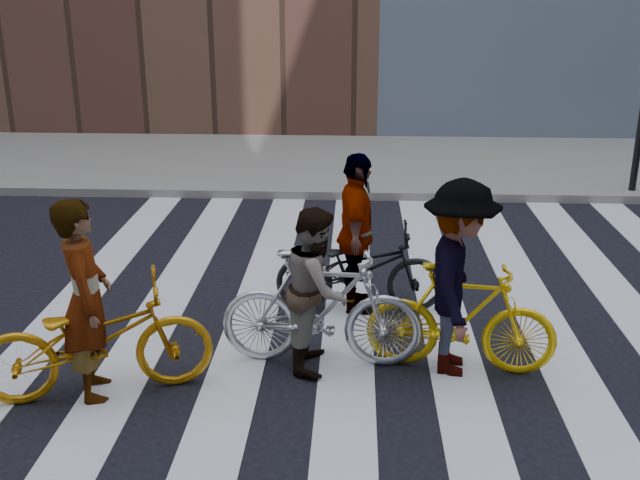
# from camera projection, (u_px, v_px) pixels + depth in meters

# --- Properties ---
(ground) EXTENTS (100.00, 100.00, 0.00)m
(ground) POSITION_uv_depth(u_px,v_px,m) (397.00, 326.00, 8.39)
(ground) COLOR black
(ground) RESTS_ON ground
(sidewalk_far) EXTENTS (100.00, 5.00, 0.15)m
(sidewalk_far) POSITION_uv_depth(u_px,v_px,m) (380.00, 164.00, 15.43)
(sidewalk_far) COLOR gray
(sidewalk_far) RESTS_ON ground
(zebra_crosswalk) EXTENTS (8.25, 10.00, 0.01)m
(zebra_crosswalk) POSITION_uv_depth(u_px,v_px,m) (397.00, 326.00, 8.38)
(zebra_crosswalk) COLOR silver
(zebra_crosswalk) RESTS_ON ground
(bike_yellow_left) EXTENTS (2.24, 1.34, 1.11)m
(bike_yellow_left) POSITION_uv_depth(u_px,v_px,m) (96.00, 340.00, 6.86)
(bike_yellow_left) COLOR #C67D0B
(bike_yellow_left) RESTS_ON ground
(bike_silver_mid) EXTENTS (2.04, 0.67, 1.21)m
(bike_silver_mid) POSITION_uv_depth(u_px,v_px,m) (322.00, 309.00, 7.38)
(bike_silver_mid) COLOR silver
(bike_silver_mid) RESTS_ON ground
(bike_yellow_right) EXTENTS (1.90, 0.76, 1.11)m
(bike_yellow_right) POSITION_uv_depth(u_px,v_px,m) (461.00, 318.00, 7.29)
(bike_yellow_right) COLOR yellow
(bike_yellow_right) RESTS_ON ground
(bike_dark_rear) EXTENTS (1.96, 0.70, 1.03)m
(bike_dark_rear) POSITION_uv_depth(u_px,v_px,m) (360.00, 269.00, 8.64)
(bike_dark_rear) COLOR black
(bike_dark_rear) RESTS_ON ground
(rider_left) EXTENTS (0.64, 0.80, 1.90)m
(rider_left) POSITION_uv_depth(u_px,v_px,m) (86.00, 300.00, 6.73)
(rider_left) COLOR slate
(rider_left) RESTS_ON ground
(rider_mid) EXTENTS (0.66, 0.83, 1.64)m
(rider_mid) POSITION_uv_depth(u_px,v_px,m) (317.00, 288.00, 7.31)
(rider_mid) COLOR slate
(rider_mid) RESTS_ON ground
(rider_right) EXTENTS (0.88, 1.34, 1.95)m
(rider_right) POSITION_uv_depth(u_px,v_px,m) (458.00, 279.00, 7.15)
(rider_right) COLOR slate
(rider_right) RESTS_ON ground
(rider_rear) EXTENTS (0.47, 1.10, 1.88)m
(rider_rear) POSITION_uv_depth(u_px,v_px,m) (356.00, 234.00, 8.51)
(rider_rear) COLOR slate
(rider_rear) RESTS_ON ground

